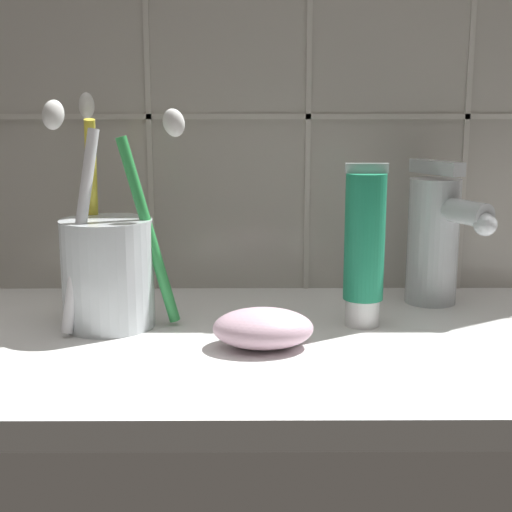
{
  "coord_description": "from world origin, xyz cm",
  "views": [
    {
      "loc": [
        -3.84,
        -53.61,
        19.67
      ],
      "look_at": [
        -3.52,
        1.11,
        8.19
      ],
      "focal_mm": 50.0,
      "sensor_mm": 36.0,
      "label": 1
    }
  ],
  "objects_px": {
    "toothbrush_cup": "(108,266)",
    "toothpaste_tube": "(364,247)",
    "soap_bar": "(263,328)",
    "sink_faucet": "(437,236)"
  },
  "relations": [
    {
      "from": "toothbrush_cup",
      "to": "toothpaste_tube",
      "type": "distance_m",
      "value": 0.21
    },
    {
      "from": "toothpaste_tube",
      "to": "sink_faucet",
      "type": "distance_m",
      "value": 0.1
    },
    {
      "from": "soap_bar",
      "to": "toothbrush_cup",
      "type": "bearing_deg",
      "value": 156.29
    },
    {
      "from": "sink_faucet",
      "to": "soap_bar",
      "type": "distance_m",
      "value": 0.21
    },
    {
      "from": "soap_bar",
      "to": "toothpaste_tube",
      "type": "bearing_deg",
      "value": 33.47
    },
    {
      "from": "toothbrush_cup",
      "to": "sink_faucet",
      "type": "bearing_deg",
      "value": 13.12
    },
    {
      "from": "sink_faucet",
      "to": "soap_bar",
      "type": "xyz_separation_m",
      "value": [
        -0.16,
        -0.12,
        -0.05
      ]
    },
    {
      "from": "sink_faucet",
      "to": "soap_bar",
      "type": "bearing_deg",
      "value": -78.12
    },
    {
      "from": "sink_faucet",
      "to": "toothpaste_tube",
      "type": "bearing_deg",
      "value": -74.22
    },
    {
      "from": "toothpaste_tube",
      "to": "sink_faucet",
      "type": "relative_size",
      "value": 1.02
    }
  ]
}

